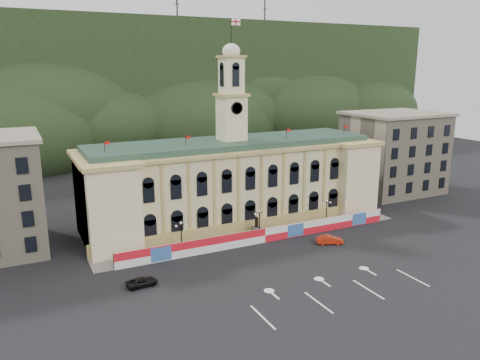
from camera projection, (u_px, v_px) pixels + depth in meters
name	position (u px, v px, depth m)	size (l,w,h in m)	color
ground	(317.00, 277.00, 65.55)	(260.00, 260.00, 0.00)	black
lane_markings	(339.00, 292.00, 61.19)	(26.00, 10.00, 0.02)	white
hill_ridge	(120.00, 93.00, 167.33)	(230.00, 80.00, 64.00)	black
city_hall	(233.00, 181.00, 87.79)	(56.20, 17.60, 37.10)	beige
side_building_right	(393.00, 152.00, 108.74)	(21.00, 17.00, 18.60)	tan
hoarding_fence	(265.00, 235.00, 78.41)	(50.00, 0.44, 2.50)	red
pavement	(257.00, 237.00, 81.01)	(56.00, 5.50, 0.16)	slate
statue	(256.00, 230.00, 80.96)	(1.40, 1.40, 3.72)	#595651
lamp_left	(181.00, 234.00, 73.65)	(1.96, 0.44, 5.15)	black
lamp_center	(259.00, 222.00, 79.64)	(1.96, 0.44, 5.15)	black
lamp_right	(326.00, 211.00, 85.64)	(1.96, 0.44, 5.15)	black
red_sedan	(330.00, 240.00, 77.83)	(4.63, 3.15, 1.44)	#B7230D
black_suv	(142.00, 282.00, 62.84)	(4.33, 2.21, 1.17)	black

